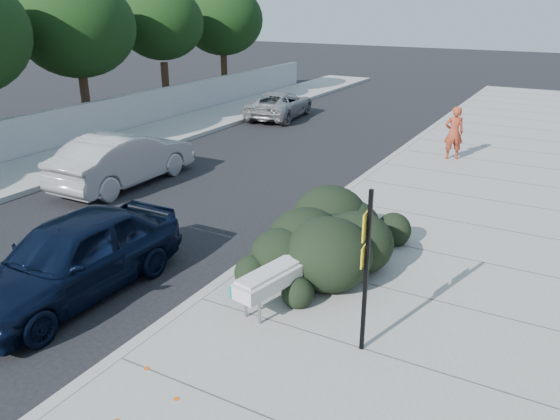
{
  "coord_description": "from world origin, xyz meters",
  "views": [
    {
      "loc": [
        5.52,
        -6.8,
        5.16
      ],
      "look_at": [
        0.23,
        2.65,
        1.0
      ],
      "focal_mm": 35.0,
      "sensor_mm": 36.0,
      "label": 1
    }
  ],
  "objects_px": {
    "bike_rack": "(313,211)",
    "pedestrian": "(454,133)",
    "suv_silver": "(280,105)",
    "bench": "(287,271)",
    "sign_post": "(366,263)",
    "wagon_silver": "(124,159)",
    "sedan_navy": "(73,257)"
  },
  "relations": [
    {
      "from": "sign_post",
      "to": "suv_silver",
      "type": "height_order",
      "value": "sign_post"
    },
    {
      "from": "bike_rack",
      "to": "pedestrian",
      "type": "distance_m",
      "value": 8.29
    },
    {
      "from": "sedan_navy",
      "to": "wagon_silver",
      "type": "relative_size",
      "value": 0.96
    },
    {
      "from": "bike_rack",
      "to": "sign_post",
      "type": "distance_m",
      "value": 4.41
    },
    {
      "from": "bike_rack",
      "to": "pedestrian",
      "type": "xyz_separation_m",
      "value": [
        1.24,
        8.19,
        0.27
      ]
    },
    {
      "from": "sign_post",
      "to": "sedan_navy",
      "type": "bearing_deg",
      "value": -177.67
    },
    {
      "from": "bike_rack",
      "to": "suv_silver",
      "type": "height_order",
      "value": "suv_silver"
    },
    {
      "from": "bench",
      "to": "sign_post",
      "type": "distance_m",
      "value": 2.06
    },
    {
      "from": "sedan_navy",
      "to": "wagon_silver",
      "type": "height_order",
      "value": "wagon_silver"
    },
    {
      "from": "bike_rack",
      "to": "suv_silver",
      "type": "xyz_separation_m",
      "value": [
        -7.59,
        12.05,
        -0.15
      ]
    },
    {
      "from": "sedan_navy",
      "to": "pedestrian",
      "type": "relative_size",
      "value": 2.54
    },
    {
      "from": "wagon_silver",
      "to": "suv_silver",
      "type": "height_order",
      "value": "wagon_silver"
    },
    {
      "from": "bench",
      "to": "suv_silver",
      "type": "height_order",
      "value": "suv_silver"
    },
    {
      "from": "suv_silver",
      "to": "bench",
      "type": "bearing_deg",
      "value": 111.94
    },
    {
      "from": "wagon_silver",
      "to": "suv_silver",
      "type": "distance_m",
      "value": 10.98
    },
    {
      "from": "bench",
      "to": "bike_rack",
      "type": "relative_size",
      "value": 2.34
    },
    {
      "from": "wagon_silver",
      "to": "pedestrian",
      "type": "distance_m",
      "value": 10.7
    },
    {
      "from": "sign_post",
      "to": "suv_silver",
      "type": "bearing_deg",
      "value": 117.22
    },
    {
      "from": "sedan_navy",
      "to": "bench",
      "type": "bearing_deg",
      "value": 22.44
    },
    {
      "from": "suv_silver",
      "to": "pedestrian",
      "type": "relative_size",
      "value": 2.52
    },
    {
      "from": "wagon_silver",
      "to": "sedan_navy",
      "type": "bearing_deg",
      "value": 125.42
    },
    {
      "from": "bike_rack",
      "to": "sign_post",
      "type": "relative_size",
      "value": 0.4
    },
    {
      "from": "bench",
      "to": "suv_silver",
      "type": "distance_m",
      "value": 17.03
    },
    {
      "from": "sign_post",
      "to": "wagon_silver",
      "type": "xyz_separation_m",
      "value": [
        -9.31,
        4.6,
        -0.84
      ]
    },
    {
      "from": "sign_post",
      "to": "pedestrian",
      "type": "xyz_separation_m",
      "value": [
        -1.3,
        11.69,
        -0.58
      ]
    },
    {
      "from": "bike_rack",
      "to": "wagon_silver",
      "type": "relative_size",
      "value": 0.22
    },
    {
      "from": "bench",
      "to": "sedan_navy",
      "type": "height_order",
      "value": "sedan_navy"
    },
    {
      "from": "bench",
      "to": "suv_silver",
      "type": "bearing_deg",
      "value": 130.91
    },
    {
      "from": "sign_post",
      "to": "sedan_navy",
      "type": "relative_size",
      "value": 0.57
    },
    {
      "from": "sign_post",
      "to": "wagon_silver",
      "type": "relative_size",
      "value": 0.55
    },
    {
      "from": "bench",
      "to": "pedestrian",
      "type": "height_order",
      "value": "pedestrian"
    },
    {
      "from": "suv_silver",
      "to": "pedestrian",
      "type": "distance_m",
      "value": 9.64
    }
  ]
}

